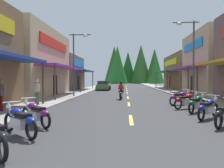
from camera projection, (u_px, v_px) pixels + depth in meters
name	position (u px, v px, depth m)	size (l,w,h in m)	color
ground	(127.00, 91.00, 31.24)	(9.44, 91.14, 0.10)	#38383A
sidewalk_left	(84.00, 91.00, 31.59)	(2.56, 91.14, 0.12)	#9E9991
sidewalk_right	(170.00, 91.00, 30.89)	(2.56, 91.14, 0.12)	gray
centerline_dashes	(127.00, 90.00, 35.40)	(0.16, 67.33, 0.01)	#E0C64C
storefront_left_middle	(21.00, 63.00, 22.54)	(8.84, 11.52, 6.66)	tan
storefront_left_far	(57.00, 73.00, 33.74)	(8.33, 9.33, 5.10)	brown
storefront_right_middle	(220.00, 63.00, 24.78)	(7.82, 9.33, 6.92)	tan
storefront_right_far	(195.00, 72.00, 36.96)	(9.72, 13.13, 5.67)	brown
streetlamp_left	(77.00, 56.00, 21.09)	(2.03, 0.30, 5.99)	#474C51
streetlamp_right	(190.00, 49.00, 17.60)	(2.03, 0.30, 6.30)	#474C51
motorcycle_parked_right_2	(208.00, 108.00, 9.86)	(1.50, 1.66, 1.04)	black
motorcycle_parked_right_3	(197.00, 103.00, 11.75)	(1.42, 1.73, 1.04)	black
motorcycle_parked_right_4	(187.00, 100.00, 13.16)	(1.83, 1.28, 1.04)	black
motorcycle_parked_right_5	(180.00, 98.00, 15.02)	(1.78, 1.36, 1.04)	black
motorcycle_parked_left_1	(20.00, 120.00, 6.94)	(1.73, 1.42, 1.04)	black
motorcycle_parked_left_2	(36.00, 113.00, 8.37)	(1.70, 1.45, 1.04)	black
rider_cruising_lead	(121.00, 92.00, 19.05)	(0.60, 2.14, 1.57)	black
pedestrian_browsing	(1.00, 93.00, 11.44)	(0.54, 0.37, 1.76)	maroon
pedestrian_waiting	(37.00, 90.00, 14.05)	(0.33, 0.56, 1.79)	#3F593F
parked_car_curbside	(103.00, 86.00, 33.72)	(2.12, 4.33, 1.40)	#4C723F
treeline_backdrop	(134.00, 66.00, 77.67)	(21.20, 13.44, 13.55)	#295723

